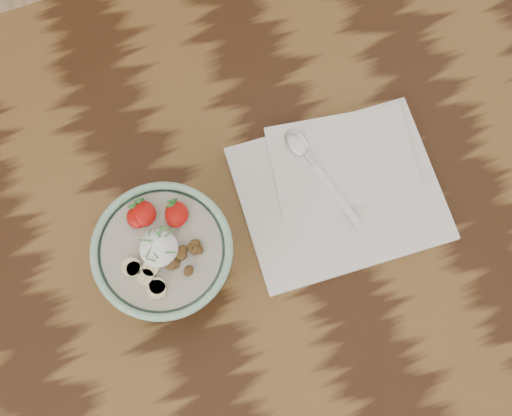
{
  "coord_description": "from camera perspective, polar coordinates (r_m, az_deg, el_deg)",
  "views": [
    {
      "loc": [
        -16.59,
        -21.75,
        167.08
      ],
      "look_at": [
        -8.18,
        1.13,
        85.24
      ],
      "focal_mm": 50.0,
      "sensor_mm": 36.0,
      "label": 1
    }
  ],
  "objects": [
    {
      "name": "table",
      "position": [
        1.05,
        4.41,
        -2.13
      ],
      "size": [
        160.0,
        90.0,
        75.0
      ],
      "color": "black",
      "rests_on": "ground"
    },
    {
      "name": "breakfast_bowl",
      "position": [
        0.89,
        -7.3,
        -3.82
      ],
      "size": [
        17.14,
        17.14,
        11.41
      ],
      "rotation": [
        0.0,
        0.0,
        0.17
      ],
      "color": "#89B89A",
      "rests_on": "table"
    },
    {
      "name": "napkin",
      "position": [
        0.97,
        6.75,
        1.73
      ],
      "size": [
        27.5,
        23.45,
        1.62
      ],
      "rotation": [
        0.0,
        0.0,
        -0.06
      ],
      "color": "white",
      "rests_on": "table"
    },
    {
      "name": "spoon",
      "position": [
        0.97,
        4.05,
        4.2
      ],
      "size": [
        5.89,
        16.3,
        0.86
      ],
      "rotation": [
        0.0,
        0.0,
        0.25
      ],
      "color": "silver",
      "rests_on": "napkin"
    }
  ]
}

